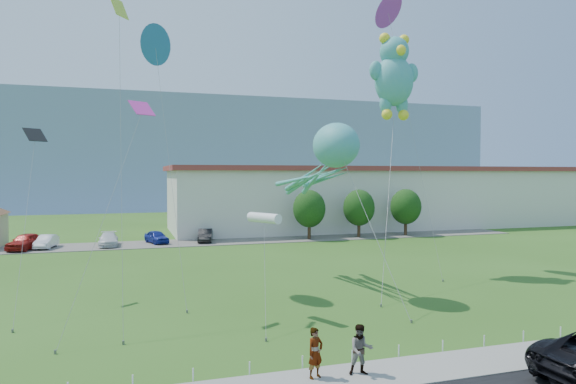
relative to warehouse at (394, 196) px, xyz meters
The scene contains 24 objects.
ground 51.27m from the warehouse, 120.58° to the right, with size 160.00×160.00×0.00m, color #2F5818.
sidewalk 53.65m from the warehouse, 119.08° to the right, with size 80.00×2.50×0.10m, color gray.
parking_strip 27.82m from the warehouse, 160.91° to the right, with size 70.00×6.00×0.06m, color #59544C.
hill_ridge 80.76m from the warehouse, 108.89° to the left, with size 160.00×50.00×25.00m, color #748DA0.
warehouse is the anchor object (origin of this frame).
rope_fence 52.37m from the warehouse, 119.85° to the right, with size 26.05×0.05×0.50m.
tree_near 18.88m from the warehouse, 147.99° to the right, with size 3.60×3.60×5.47m.
tree_mid 14.16m from the warehouse, 135.00° to the right, with size 3.60×3.60×5.47m.
tree_far 10.80m from the warehouse, 111.80° to the right, with size 3.60×3.60×5.47m.
pedestrian_left 54.78m from the warehouse, 121.92° to the right, with size 0.64×0.42×1.76m, color gray.
pedestrian_right 54.12m from the warehouse, 120.32° to the right, with size 0.87×0.68×1.78m, color gray.
parked_car_red 45.46m from the warehouse, 167.88° to the right, with size 1.83×4.56×1.55m, color #A01913.
parked_car_silver 43.66m from the warehouse, 168.06° to the right, with size 1.34×3.83×1.26m, color silver.
parked_car_white 38.19m from the warehouse, 166.10° to the right, with size 1.80×4.43×1.28m, color silver.
parked_car_blue 33.50m from the warehouse, 165.26° to the right, with size 1.53×3.81×1.30m, color navy.
parked_car_black 28.88m from the warehouse, 161.95° to the right, with size 1.41×4.05×1.33m, color black.
octopus_kite 41.58m from the warehouse, 124.66° to the right, with size 2.84×12.98×10.16m.
teddy_bear_kite 35.57m from the warehouse, 119.21° to the right, with size 7.42×9.79×17.31m.
small_kite_blue 46.37m from the warehouse, 137.59° to the right, with size 2.09×6.70×15.78m.
small_kite_black 50.91m from the warehouse, 142.34° to the right, with size 1.29×7.69×9.90m.
small_kite_white 47.67m from the warehouse, 126.83° to the right, with size 1.21×4.93×5.44m.
small_kite_pink 50.65m from the warehouse, 133.61° to the right, with size 4.27×5.59×10.96m.
small_kite_purple 34.63m from the warehouse, 119.93° to the right, with size 1.80×7.59×20.64m.
small_kite_yellow 50.85m from the warehouse, 135.14° to the right, with size 1.29×6.74×16.33m.
Camera 1 is at (-9.12, -18.95, 7.20)m, focal length 32.00 mm.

